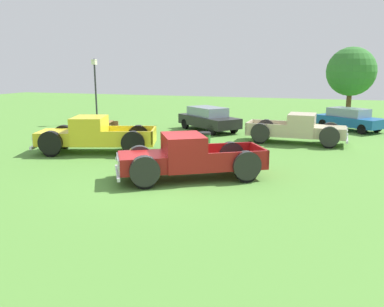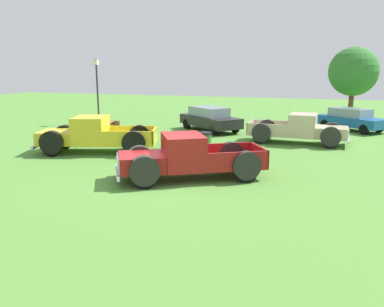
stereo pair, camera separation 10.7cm
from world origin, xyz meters
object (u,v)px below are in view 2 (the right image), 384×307
object	(u,v)px
pickup_truck_foreground	(182,158)
lamp_post_near	(97,90)
oak_tree_east	(353,72)
sedan_distant_b	(210,118)
pickup_truck_behind_right	(90,135)
trash_can	(205,142)
sedan_distant_a	(351,119)
pickup_truck_behind_left	(304,130)
picnic_table	(104,127)

from	to	relation	value
pickup_truck_foreground	lamp_post_near	distance (m)	15.48
oak_tree_east	lamp_post_near	bearing A→B (deg)	-154.90
pickup_truck_foreground	sedan_distant_b	size ratio (longest dim) A/B	1.19
pickup_truck_behind_right	oak_tree_east	distance (m)	20.46
pickup_truck_behind_right	trash_can	xyz separation A→B (m)	(5.06, 1.60, -0.31)
pickup_truck_behind_right	sedan_distant_a	bearing A→B (deg)	42.62
pickup_truck_foreground	pickup_truck_behind_left	xyz separation A→B (m)	(3.67, 8.23, -0.02)
sedan_distant_a	picnic_table	bearing A→B (deg)	-154.08
pickup_truck_behind_right	picnic_table	distance (m)	4.61
pickup_truck_behind_left	trash_can	distance (m)	5.60
pickup_truck_behind_right	trash_can	world-z (taller)	pickup_truck_behind_right
sedan_distant_b	trash_can	bearing A→B (deg)	-75.86
picnic_table	sedan_distant_b	bearing A→B (deg)	34.54
pickup_truck_behind_right	lamp_post_near	distance (m)	9.89
lamp_post_near	oak_tree_east	distance (m)	18.52
pickup_truck_behind_left	sedan_distant_b	world-z (taller)	pickup_truck_behind_left
sedan_distant_a	trash_can	bearing A→B (deg)	-125.99
pickup_truck_foreground	sedan_distant_b	distance (m)	10.97
pickup_truck_behind_left	lamp_post_near	world-z (taller)	lamp_post_near
pickup_truck_behind_left	sedan_distant_b	distance (m)	6.28
trash_can	lamp_post_near	bearing A→B (deg)	144.80
pickup_truck_foreground	picnic_table	distance (m)	10.24
sedan_distant_a	oak_tree_east	bearing A→B (deg)	87.85
sedan_distant_a	lamp_post_near	world-z (taller)	lamp_post_near
pickup_truck_behind_left	sedan_distant_a	xyz separation A→B (m)	(2.54, 5.49, -0.01)
picnic_table	trash_can	xyz separation A→B (m)	(6.84, -2.65, -0.01)
pickup_truck_foreground	pickup_truck_behind_left	distance (m)	9.01
picnic_table	oak_tree_east	xyz separation A→B (m)	(13.75, 12.12, 3.04)
pickup_truck_behind_right	lamp_post_near	size ratio (longest dim) A/B	1.29
trash_can	pickup_truck_behind_left	bearing A→B (deg)	41.90
pickup_truck_foreground	pickup_truck_behind_left	bearing A→B (deg)	66.00
sedan_distant_a	pickup_truck_behind_right	bearing A→B (deg)	-137.38
picnic_table	pickup_truck_behind_left	bearing A→B (deg)	5.64
oak_tree_east	sedan_distant_a	bearing A→B (deg)	-92.15
pickup_truck_behind_left	oak_tree_east	size ratio (longest dim) A/B	0.95
picnic_table	oak_tree_east	bearing A→B (deg)	41.41
pickup_truck_foreground	sedan_distant_a	bearing A→B (deg)	65.68
picnic_table	pickup_truck_foreground	bearing A→B (deg)	-44.27
pickup_truck_foreground	oak_tree_east	distance (m)	20.50
pickup_truck_foreground	pickup_truck_behind_right	distance (m)	6.27
lamp_post_near	trash_can	size ratio (longest dim) A/B	4.68
sedan_distant_a	oak_tree_east	size ratio (longest dim) A/B	0.80
sedan_distant_a	lamp_post_near	distance (m)	16.76
pickup_truck_foreground	pickup_truck_behind_left	size ratio (longest dim) A/B	1.05
pickup_truck_behind_right	sedan_distant_b	world-z (taller)	pickup_truck_behind_right
pickup_truck_behind_left	picnic_table	world-z (taller)	pickup_truck_behind_left
pickup_truck_foreground	trash_can	xyz separation A→B (m)	(-0.50, 4.50, -0.27)
lamp_post_near	oak_tree_east	size ratio (longest dim) A/B	0.83
pickup_truck_behind_left	picnic_table	bearing A→B (deg)	-174.36
sedan_distant_a	picnic_table	size ratio (longest dim) A/B	2.01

